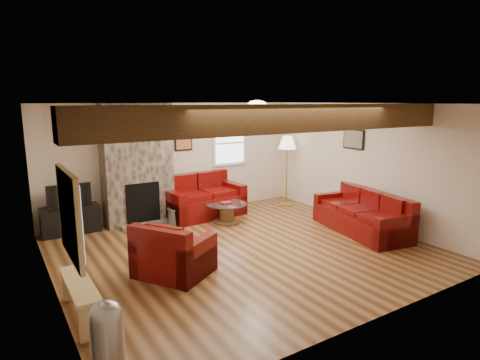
% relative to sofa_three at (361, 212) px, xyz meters
% --- Properties ---
extents(room, '(8.00, 8.00, 8.00)m').
position_rel_sofa_three_xyz_m(room, '(-2.48, 0.43, 0.85)').
color(room, '#522F15').
rests_on(room, ground).
extents(floor, '(6.00, 6.00, 0.00)m').
position_rel_sofa_three_xyz_m(floor, '(-2.48, 0.43, -0.40)').
color(floor, '#522F15').
rests_on(floor, ground).
extents(oak_beam, '(6.00, 0.36, 0.38)m').
position_rel_sofa_three_xyz_m(oak_beam, '(-2.48, -0.82, 1.91)').
color(oak_beam, '#372110').
rests_on(oak_beam, room).
extents(chimney_breast, '(1.40, 0.67, 2.50)m').
position_rel_sofa_three_xyz_m(chimney_breast, '(-3.48, 2.92, 0.82)').
color(chimney_breast, '#342F28').
rests_on(chimney_breast, floor).
extents(back_window, '(0.90, 0.08, 1.10)m').
position_rel_sofa_three_xyz_m(back_window, '(-1.13, 3.14, 1.15)').
color(back_window, white).
rests_on(back_window, room).
extents(hatch_window, '(0.08, 1.00, 0.90)m').
position_rel_sofa_three_xyz_m(hatch_window, '(-5.44, -1.07, 1.05)').
color(hatch_window, tan).
rests_on(hatch_window, room).
extents(ceiling_dome, '(0.40, 0.40, 0.18)m').
position_rel_sofa_three_xyz_m(ceiling_dome, '(-1.58, 1.33, 2.04)').
color(ceiling_dome, white).
rests_on(ceiling_dome, room).
extents(artwork_back, '(0.42, 0.06, 0.52)m').
position_rel_sofa_three_xyz_m(artwork_back, '(-2.33, 3.14, 1.30)').
color(artwork_back, black).
rests_on(artwork_back, room).
extents(artwork_right, '(0.06, 0.55, 0.42)m').
position_rel_sofa_three_xyz_m(artwork_right, '(0.48, 0.73, 1.35)').
color(artwork_right, black).
rests_on(artwork_right, room).
extents(sofa_three, '(1.23, 2.20, 0.80)m').
position_rel_sofa_three_xyz_m(sofa_three, '(0.00, 0.00, 0.00)').
color(sofa_three, '#4D0507').
rests_on(sofa_three, floor).
extents(loveseat, '(1.82, 1.14, 0.93)m').
position_rel_sofa_three_xyz_m(loveseat, '(-2.11, 2.66, 0.06)').
color(loveseat, '#4D0507').
rests_on(loveseat, floor).
extents(armchair_red, '(1.27, 1.31, 0.81)m').
position_rel_sofa_three_xyz_m(armchair_red, '(-3.87, 0.14, 0.00)').
color(armchair_red, '#4D0507').
rests_on(armchair_red, floor).
extents(coffee_table, '(0.86, 0.86, 0.45)m').
position_rel_sofa_three_xyz_m(coffee_table, '(-1.92, 1.93, -0.19)').
color(coffee_table, '#472F17').
rests_on(coffee_table, floor).
extents(tv_cabinet, '(1.07, 0.43, 0.53)m').
position_rel_sofa_three_xyz_m(tv_cabinet, '(-4.85, 2.96, -0.14)').
color(tv_cabinet, black).
rests_on(tv_cabinet, floor).
extents(television, '(0.80, 0.11, 0.46)m').
position_rel_sofa_three_xyz_m(television, '(-4.85, 2.96, 0.36)').
color(television, black).
rests_on(television, tv_cabinet).
extents(floor_lamp, '(0.44, 0.44, 1.71)m').
position_rel_sofa_three_xyz_m(floor_lamp, '(0.06, 2.40, 1.06)').
color(floor_lamp, tan).
rests_on(floor_lamp, floor).
extents(pine_bench, '(0.28, 1.18, 0.44)m').
position_rel_sofa_three_xyz_m(pine_bench, '(-5.31, -0.42, -0.18)').
color(pine_bench, tan).
rests_on(pine_bench, floor).
extents(pedal_bin, '(0.38, 0.38, 0.77)m').
position_rel_sofa_three_xyz_m(pedal_bin, '(-5.30, -1.67, -0.02)').
color(pedal_bin, '#A3A4A9').
rests_on(pedal_bin, floor).
extents(coal_bucket, '(0.38, 0.38, 0.36)m').
position_rel_sofa_three_xyz_m(coal_bucket, '(-2.88, 2.41, -0.22)').
color(coal_bucket, slate).
rests_on(coal_bucket, floor).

